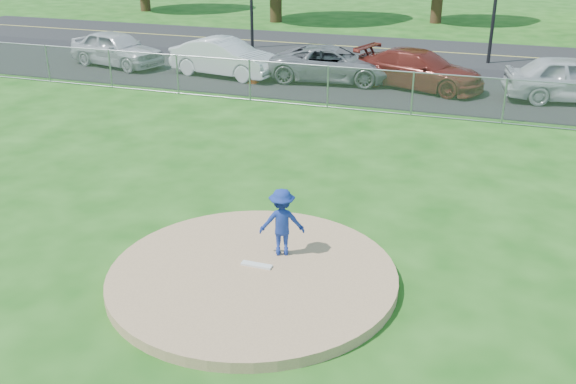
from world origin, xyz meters
name	(u,v)px	position (x,y,z in m)	size (l,w,h in m)	color
ground	(370,129)	(0.00, 10.00, 0.00)	(120.00, 120.00, 0.00)	#174E11
pitchers_mound	(253,276)	(0.00, 0.00, 0.10)	(5.40, 5.40, 0.20)	tan
pitching_rubber	(257,265)	(0.00, 0.20, 0.22)	(0.60, 0.15, 0.04)	white
chain_link_fence	(383,92)	(0.00, 12.00, 0.75)	(40.00, 0.06, 1.50)	gray
parking_lot	(404,84)	(0.00, 16.50, 0.01)	(50.00, 8.00, 0.01)	black
street	(430,51)	(0.00, 24.00, 0.00)	(60.00, 7.00, 0.01)	black
pitcher	(282,222)	(0.28, 0.83, 0.88)	(0.88, 0.50, 1.36)	navy
traffic_cone	(253,75)	(-5.93, 14.59, 0.34)	(0.34, 0.34, 0.67)	#FF470D
parked_car_silver	(117,49)	(-13.08, 15.64, 0.80)	(1.87, 4.66, 1.59)	silver
parked_car_white	(225,58)	(-7.56, 15.41, 0.80)	(1.67, 4.79, 1.58)	white
parked_car_gray	(333,64)	(-2.93, 15.98, 0.73)	(2.37, 5.15, 1.43)	slate
parked_car_darkred	(420,69)	(0.65, 15.96, 0.76)	(2.10, 5.17, 1.50)	maroon
parked_car_pearl	(573,79)	(6.28, 15.80, 0.85)	(1.97, 4.90, 1.67)	silver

